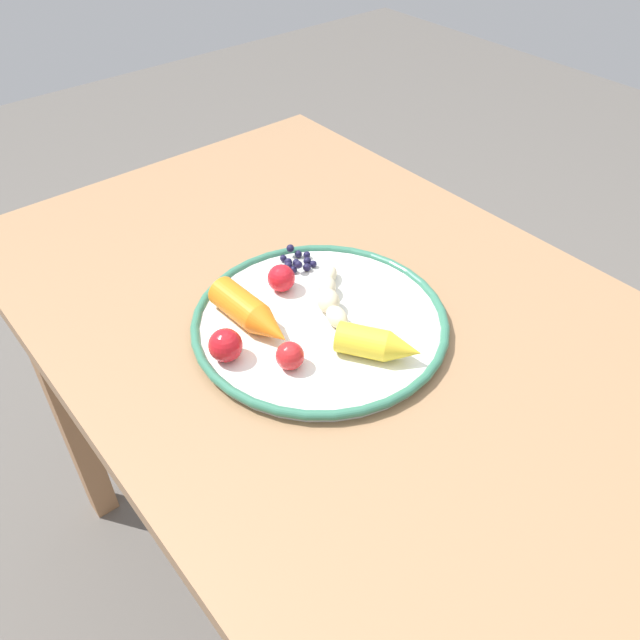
% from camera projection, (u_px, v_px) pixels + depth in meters
% --- Properties ---
extents(ground_plane, '(6.00, 6.00, 0.00)m').
position_uv_depth(ground_plane, '(344.00, 593.00, 1.34)').
color(ground_plane, '#5F5A54').
extents(dining_table, '(1.15, 0.71, 0.75)m').
position_uv_depth(dining_table, '(355.00, 377.00, 0.91)').
color(dining_table, '#9C734F').
rests_on(dining_table, ground_plane).
extents(plate, '(0.34, 0.34, 0.02)m').
position_uv_depth(plate, '(320.00, 322.00, 0.84)').
color(plate, white).
rests_on(plate, dining_table).
extents(banana, '(0.14, 0.09, 0.03)m').
position_uv_depth(banana, '(333.00, 302.00, 0.84)').
color(banana, beige).
rests_on(banana, plate).
extents(carrot_orange, '(0.13, 0.05, 0.04)m').
position_uv_depth(carrot_orange, '(252.00, 314.00, 0.81)').
color(carrot_orange, orange).
rests_on(carrot_orange, plate).
extents(carrot_yellow, '(0.11, 0.09, 0.04)m').
position_uv_depth(carrot_yellow, '(379.00, 345.00, 0.77)').
color(carrot_yellow, yellow).
rests_on(carrot_yellow, plate).
extents(blueberry_pile, '(0.05, 0.05, 0.02)m').
position_uv_depth(blueberry_pile, '(298.00, 261.00, 0.92)').
color(blueberry_pile, '#191638').
rests_on(blueberry_pile, plate).
extents(tomato_near, '(0.04, 0.04, 0.04)m').
position_uv_depth(tomato_near, '(225.00, 345.00, 0.77)').
color(tomato_near, red).
rests_on(tomato_near, plate).
extents(tomato_mid, '(0.03, 0.03, 0.03)m').
position_uv_depth(tomato_mid, '(290.00, 356.00, 0.76)').
color(tomato_mid, red).
rests_on(tomato_mid, plate).
extents(tomato_far, '(0.04, 0.04, 0.04)m').
position_uv_depth(tomato_far, '(281.00, 278.00, 0.87)').
color(tomato_far, red).
rests_on(tomato_far, plate).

